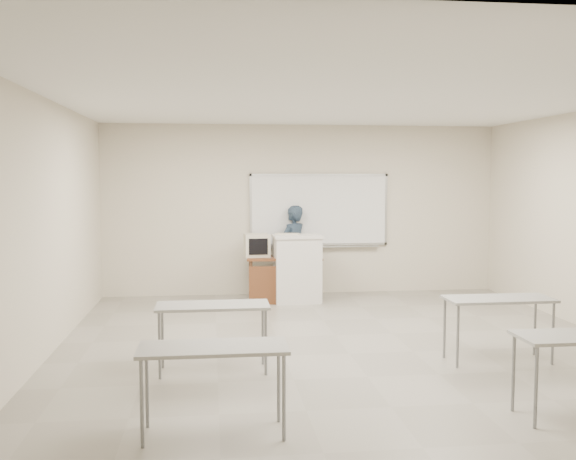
{
  "coord_description": "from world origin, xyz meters",
  "views": [
    {
      "loc": [
        -1.6,
        -7.29,
        2.09
      ],
      "look_at": [
        -0.47,
        2.2,
        1.29
      ],
      "focal_mm": 40.0,
      "sensor_mm": 36.0,
      "label": 1
    }
  ],
  "objects": [
    {
      "name": "whiteboard",
      "position": [
        0.3,
        3.97,
        1.48
      ],
      "size": [
        2.48,
        0.1,
        1.31
      ],
      "color": "white",
      "rests_on": "floor"
    },
    {
      "name": "crt_monitor",
      "position": [
        -0.86,
        3.43,
        0.94
      ],
      "size": [
        0.41,
        0.46,
        0.39
      ],
      "rotation": [
        0.0,
        0.0,
        0.06
      ],
      "color": "beige",
      "rests_on": "instructor_desk"
    },
    {
      "name": "mouse",
      "position": [
        -0.03,
        3.1,
        0.77
      ],
      "size": [
        0.11,
        0.07,
        0.04
      ],
      "primitive_type": "ellipsoid",
      "rotation": [
        0.0,
        0.0,
        0.05
      ],
      "color": "#A5A8AD",
      "rests_on": "instructor_desk"
    },
    {
      "name": "presenter",
      "position": [
        -0.18,
        3.88,
        0.79
      ],
      "size": [
        0.69,
        0.67,
        1.58
      ],
      "primitive_type": "imported",
      "rotation": [
        0.0,
        0.0,
        3.86
      ],
      "color": "black",
      "rests_on": "floor"
    },
    {
      "name": "floor",
      "position": [
        0.0,
        0.0,
        -0.01
      ],
      "size": [
        7.0,
        8.0,
        0.01
      ],
      "primitive_type": "cube",
      "color": "gray",
      "rests_on": "ground"
    },
    {
      "name": "laptop",
      "position": [
        0.0,
        3.46,
        0.81
      ],
      "size": [
        0.37,
        0.34,
        0.27
      ],
      "rotation": [
        0.0,
        0.0,
        -0.12
      ],
      "color": "black",
      "rests_on": "instructor_desk"
    },
    {
      "name": "student_desks",
      "position": [
        -0.0,
        -1.35,
        0.67
      ],
      "size": [
        4.4,
        2.2,
        0.73
      ],
      "color": "gray",
      "rests_on": "floor"
    },
    {
      "name": "instructor_desk",
      "position": [
        -0.4,
        3.19,
        0.51
      ],
      "size": [
        1.25,
        0.62,
        0.75
      ],
      "rotation": [
        0.0,
        0.0,
        -0.06
      ],
      "color": "brown",
      "rests_on": "floor"
    },
    {
      "name": "keyboard",
      "position": [
        -0.35,
        3.28,
        1.13
      ],
      "size": [
        0.42,
        0.22,
        0.02
      ],
      "primitive_type": "cube",
      "rotation": [
        0.0,
        0.0,
        -0.22
      ],
      "color": "beige",
      "rests_on": "podium"
    },
    {
      "name": "podium",
      "position": [
        -0.2,
        3.2,
        0.56
      ],
      "size": [
        0.8,
        0.58,
        1.12
      ],
      "rotation": [
        0.0,
        0.0,
        0.03
      ],
      "color": "beige",
      "rests_on": "floor"
    }
  ]
}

